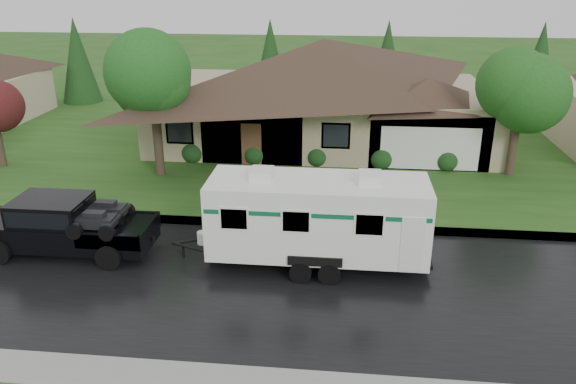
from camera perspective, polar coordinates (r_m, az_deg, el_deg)
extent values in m
plane|color=#204C18|center=(19.84, -4.38, -6.10)|extent=(140.00, 140.00, 0.00)
cube|color=black|center=(18.12, -5.49, -9.01)|extent=(140.00, 8.00, 0.01)
cube|color=gray|center=(21.79, -3.35, -3.19)|extent=(140.00, 0.50, 0.15)
cube|color=#204C18|center=(33.68, 0.08, 5.91)|extent=(140.00, 26.00, 0.15)
cube|color=gray|center=(32.18, 3.48, 8.02)|extent=(18.00, 10.00, 3.00)
pyramid|color=#36271D|center=(31.47, 3.65, 15.29)|extent=(19.44, 10.80, 2.60)
cube|color=gray|center=(29.57, 13.75, 5.91)|extent=(5.76, 4.00, 2.70)
cylinder|color=#382B1E|center=(27.02, -13.04, 4.64)|extent=(0.43, 0.43, 2.83)
sphere|color=#276D23|center=(26.31, -13.61, 11.10)|extent=(3.91, 3.91, 3.91)
cylinder|color=#382B1E|center=(30.98, -27.17, 4.00)|extent=(0.34, 0.34, 1.86)
cylinder|color=#382B1E|center=(28.31, 21.85, 4.13)|extent=(0.41, 0.41, 2.58)
sphere|color=#286621|center=(27.67, 22.67, 9.71)|extent=(3.56, 3.56, 3.56)
sphere|color=#143814|center=(28.92, -9.62, 4.12)|extent=(1.00, 1.00, 1.00)
sphere|color=#143814|center=(28.25, -3.43, 3.97)|extent=(1.00, 1.00, 1.00)
sphere|color=#143814|center=(27.93, 2.97, 3.77)|extent=(1.00, 1.00, 1.00)
sphere|color=#143814|center=(27.96, 9.44, 3.52)|extent=(1.00, 1.00, 1.00)
sphere|color=#143814|center=(28.34, 15.82, 3.22)|extent=(1.00, 1.00, 1.00)
cube|color=black|center=(20.90, -21.64, -3.78)|extent=(6.03, 2.01, 0.86)
cube|color=black|center=(21.88, -26.90, -2.73)|extent=(1.61, 1.96, 0.35)
cube|color=black|center=(20.78, -22.92, -1.78)|extent=(2.41, 1.89, 0.90)
cube|color=black|center=(20.77, -22.94, -1.65)|extent=(2.21, 1.93, 0.55)
cube|color=black|center=(20.02, -16.85, -3.62)|extent=(2.21, 1.91, 0.06)
cylinder|color=black|center=(22.72, -24.72, -3.23)|extent=(0.84, 0.32, 0.84)
cylinder|color=black|center=(19.46, -17.74, -6.34)|extent=(0.84, 0.32, 0.84)
cylinder|color=black|center=(21.07, -15.70, -3.88)|extent=(0.84, 0.32, 0.84)
cube|color=white|center=(18.22, 3.04, -2.46)|extent=(7.03, 2.41, 2.46)
cube|color=black|center=(18.82, 2.95, -6.30)|extent=(7.44, 1.21, 0.14)
cube|color=#0C5739|center=(18.00, 3.07, -0.89)|extent=(6.89, 2.43, 0.14)
cube|color=white|center=(17.86, -2.68, 1.86)|extent=(0.70, 0.80, 0.32)
cube|color=white|center=(17.70, 8.33, 1.46)|extent=(0.70, 0.80, 0.32)
cylinder|color=black|center=(17.84, 1.27, -8.16)|extent=(0.70, 0.24, 0.70)
cylinder|color=black|center=(19.92, 1.84, -4.78)|extent=(0.70, 0.24, 0.70)
cylinder|color=black|center=(17.80, 4.20, -8.29)|extent=(0.70, 0.24, 0.70)
cylinder|color=black|center=(19.89, 4.45, -4.89)|extent=(0.70, 0.24, 0.70)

